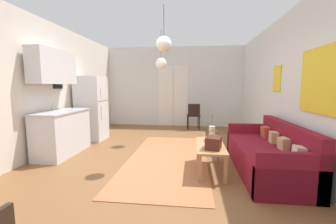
% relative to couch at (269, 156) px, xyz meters
% --- Properties ---
extents(ground_plane, '(5.32, 8.34, 0.10)m').
position_rel_couch_xyz_m(ground_plane, '(-1.93, 0.10, -0.32)').
color(ground_plane, brown).
extents(wall_back, '(4.92, 0.13, 2.77)m').
position_rel_couch_xyz_m(wall_back, '(-1.93, 4.02, 1.10)').
color(wall_back, silver).
rests_on(wall_back, ground_plane).
extents(wall_right, '(0.12, 7.94, 2.77)m').
position_rel_couch_xyz_m(wall_right, '(0.49, 0.10, 1.11)').
color(wall_right, silver).
rests_on(wall_right, ground_plane).
extents(wall_left, '(0.12, 7.94, 2.77)m').
position_rel_couch_xyz_m(wall_left, '(-4.34, 0.10, 1.11)').
color(wall_left, silver).
rests_on(wall_left, ground_plane).
extents(area_rug, '(1.50, 3.34, 0.01)m').
position_rel_couch_xyz_m(area_rug, '(-1.74, 0.44, -0.27)').
color(area_rug, '#B26B42').
rests_on(area_rug, ground_plane).
extents(couch, '(0.86, 2.05, 0.81)m').
position_rel_couch_xyz_m(couch, '(0.00, 0.00, 0.00)').
color(couch, maroon).
rests_on(couch, ground_plane).
extents(coffee_table, '(0.45, 1.04, 0.45)m').
position_rel_couch_xyz_m(coffee_table, '(-0.97, -0.07, 0.11)').
color(coffee_table, '#B27F4C').
rests_on(coffee_table, ground_plane).
extents(bamboo_vase, '(0.11, 0.11, 0.48)m').
position_rel_couch_xyz_m(bamboo_vase, '(-0.92, 0.24, 0.30)').
color(bamboo_vase, beige).
rests_on(bamboo_vase, coffee_table).
extents(handbag, '(0.29, 0.33, 0.30)m').
position_rel_couch_xyz_m(handbag, '(-0.94, -0.29, 0.27)').
color(handbag, '#512319').
rests_on(handbag, coffee_table).
extents(refrigerator, '(0.68, 0.66, 1.66)m').
position_rel_couch_xyz_m(refrigerator, '(-3.90, 1.71, 0.56)').
color(refrigerator, white).
rests_on(refrigerator, ground_plane).
extents(kitchen_counter, '(0.58, 1.30, 2.13)m').
position_rel_couch_xyz_m(kitchen_counter, '(-3.97, 0.48, 0.55)').
color(kitchen_counter, silver).
rests_on(kitchen_counter, ground_plane).
extents(accent_chair, '(0.46, 0.44, 0.84)m').
position_rel_couch_xyz_m(accent_chair, '(-1.24, 3.38, 0.21)').
color(accent_chair, black).
rests_on(accent_chair, ground_plane).
extents(pendant_lamp_near, '(0.26, 0.26, 0.77)m').
position_rel_couch_xyz_m(pendant_lamp_near, '(-1.77, 0.13, 1.85)').
color(pendant_lamp_near, black).
extents(pendant_lamp_far, '(0.27, 0.27, 0.94)m').
position_rel_couch_xyz_m(pendant_lamp_far, '(-2.05, 1.72, 1.69)').
color(pendant_lamp_far, black).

